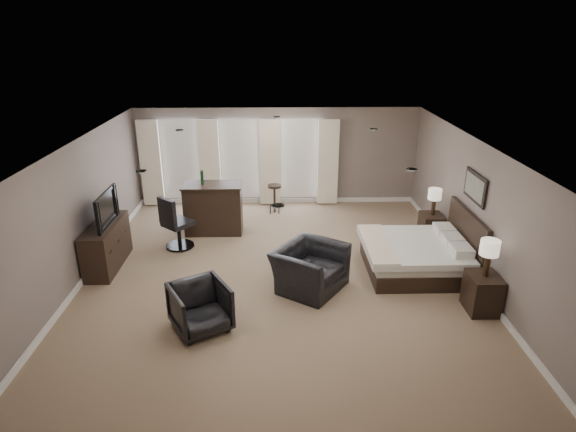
{
  "coord_description": "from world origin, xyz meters",
  "views": [
    {
      "loc": [
        -0.0,
        -8.35,
        4.57
      ],
      "look_at": [
        0.2,
        0.4,
        1.1
      ],
      "focal_mm": 30.0,
      "sensor_mm": 36.0,
      "label": 1
    }
  ],
  "objects_px": {
    "lamp_far": "(434,202)",
    "bar_counter": "(214,208)",
    "dresser": "(107,245)",
    "armchair_far": "(200,305)",
    "bed": "(410,242)",
    "desk_chair": "(178,222)",
    "nightstand_far": "(431,228)",
    "armchair_near": "(310,261)",
    "bar_stool_right": "(275,199)",
    "tv": "(103,221)",
    "bar_stool_left": "(203,214)",
    "lamp_near": "(488,258)",
    "nightstand_near": "(482,293)"
  },
  "relations": [
    {
      "from": "lamp_far",
      "to": "bar_counter",
      "type": "relative_size",
      "value": 0.44
    },
    {
      "from": "dresser",
      "to": "armchair_far",
      "type": "relative_size",
      "value": 1.83
    },
    {
      "from": "bed",
      "to": "desk_chair",
      "type": "relative_size",
      "value": 1.64
    },
    {
      "from": "nightstand_far",
      "to": "desk_chair",
      "type": "bearing_deg",
      "value": -177.71
    },
    {
      "from": "armchair_near",
      "to": "bar_stool_right",
      "type": "distance_m",
      "value": 3.99
    },
    {
      "from": "armchair_far",
      "to": "tv",
      "type": "bearing_deg",
      "value": 104.88
    },
    {
      "from": "armchair_near",
      "to": "armchair_far",
      "type": "xyz_separation_m",
      "value": [
        -1.83,
        -1.28,
        -0.11
      ]
    },
    {
      "from": "bar_stool_right",
      "to": "dresser",
      "type": "bearing_deg",
      "value": -138.7
    },
    {
      "from": "bed",
      "to": "bar_stool_left",
      "type": "bearing_deg",
      "value": 152.33
    },
    {
      "from": "lamp_far",
      "to": "bar_stool_left",
      "type": "relative_size",
      "value": 0.87
    },
    {
      "from": "armchair_far",
      "to": "bar_stool_left",
      "type": "relative_size",
      "value": 1.25
    },
    {
      "from": "desk_chair",
      "to": "lamp_near",
      "type": "bearing_deg",
      "value": -163.78
    },
    {
      "from": "armchair_far",
      "to": "bar_counter",
      "type": "xyz_separation_m",
      "value": [
        -0.25,
        3.95,
        0.16
      ]
    },
    {
      "from": "armchair_near",
      "to": "bed",
      "type": "bearing_deg",
      "value": -38.15
    },
    {
      "from": "bed",
      "to": "lamp_near",
      "type": "xyz_separation_m",
      "value": [
        0.89,
        -1.45,
        0.36
      ]
    },
    {
      "from": "lamp_near",
      "to": "desk_chair",
      "type": "height_order",
      "value": "lamp_near"
    },
    {
      "from": "bed",
      "to": "armchair_near",
      "type": "height_order",
      "value": "bed"
    },
    {
      "from": "nightstand_near",
      "to": "dresser",
      "type": "bearing_deg",
      "value": 165.38
    },
    {
      "from": "armchair_near",
      "to": "lamp_near",
      "type": "bearing_deg",
      "value": -71.38
    },
    {
      "from": "lamp_near",
      "to": "bar_counter",
      "type": "height_order",
      "value": "lamp_near"
    },
    {
      "from": "lamp_near",
      "to": "bar_stool_left",
      "type": "relative_size",
      "value": 0.94
    },
    {
      "from": "nightstand_far",
      "to": "tv",
      "type": "height_order",
      "value": "tv"
    },
    {
      "from": "armchair_far",
      "to": "desk_chair",
      "type": "bearing_deg",
      "value": 76.95
    },
    {
      "from": "dresser",
      "to": "bar_counter",
      "type": "xyz_separation_m",
      "value": [
        1.95,
        1.71,
        0.14
      ]
    },
    {
      "from": "bed",
      "to": "desk_chair",
      "type": "bearing_deg",
      "value": 165.55
    },
    {
      "from": "tv",
      "to": "armchair_far",
      "type": "xyz_separation_m",
      "value": [
        2.2,
        -2.24,
        -0.56
      ]
    },
    {
      "from": "bed",
      "to": "dresser",
      "type": "relative_size",
      "value": 1.24
    },
    {
      "from": "nightstand_far",
      "to": "desk_chair",
      "type": "xyz_separation_m",
      "value": [
        -5.64,
        -0.23,
        0.29
      ]
    },
    {
      "from": "nightstand_far",
      "to": "bar_stool_right",
      "type": "bearing_deg",
      "value": 152.27
    },
    {
      "from": "lamp_near",
      "to": "tv",
      "type": "distance_m",
      "value": 7.15
    },
    {
      "from": "tv",
      "to": "bar_counter",
      "type": "xyz_separation_m",
      "value": [
        1.95,
        1.71,
        -0.4
      ]
    },
    {
      "from": "lamp_far",
      "to": "armchair_far",
      "type": "distance_m",
      "value": 5.8
    },
    {
      "from": "nightstand_near",
      "to": "dresser",
      "type": "distance_m",
      "value": 7.15
    },
    {
      "from": "nightstand_far",
      "to": "lamp_near",
      "type": "distance_m",
      "value": 2.98
    },
    {
      "from": "bar_stool_left",
      "to": "desk_chair",
      "type": "xyz_separation_m",
      "value": [
        -0.37,
        -1.07,
        0.25
      ]
    },
    {
      "from": "nightstand_far",
      "to": "tv",
      "type": "distance_m",
      "value": 7.04
    },
    {
      "from": "nightstand_far",
      "to": "tv",
      "type": "bearing_deg",
      "value": -171.01
    },
    {
      "from": "lamp_near",
      "to": "bar_stool_left",
      "type": "bearing_deg",
      "value": 144.6
    },
    {
      "from": "bed",
      "to": "bar_counter",
      "type": "distance_m",
      "value": 4.57
    },
    {
      "from": "bar_counter",
      "to": "lamp_near",
      "type": "bearing_deg",
      "value": -35.23
    },
    {
      "from": "nightstand_near",
      "to": "armchair_far",
      "type": "height_order",
      "value": "armchair_far"
    },
    {
      "from": "desk_chair",
      "to": "bar_stool_right",
      "type": "bearing_deg",
      "value": -93.47
    },
    {
      "from": "tv",
      "to": "armchair_far",
      "type": "distance_m",
      "value": 3.19
    },
    {
      "from": "nightstand_far",
      "to": "lamp_far",
      "type": "height_order",
      "value": "lamp_far"
    },
    {
      "from": "bed",
      "to": "nightstand_near",
      "type": "xyz_separation_m",
      "value": [
        0.89,
        -1.45,
        -0.29
      ]
    },
    {
      "from": "bar_counter",
      "to": "lamp_far",
      "type": "bearing_deg",
      "value": -7.02
    },
    {
      "from": "lamp_near",
      "to": "armchair_near",
      "type": "height_order",
      "value": "lamp_near"
    },
    {
      "from": "armchair_near",
      "to": "dresser",
      "type": "bearing_deg",
      "value": 111.36
    },
    {
      "from": "dresser",
      "to": "tv",
      "type": "distance_m",
      "value": 0.54
    },
    {
      "from": "dresser",
      "to": "tv",
      "type": "height_order",
      "value": "tv"
    }
  ]
}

